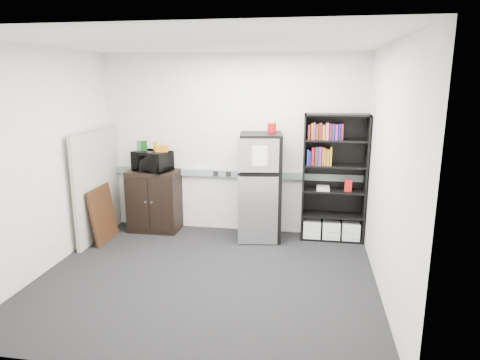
{
  "coord_description": "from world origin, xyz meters",
  "views": [
    {
      "loc": [
        1.18,
        -4.59,
        2.33
      ],
      "look_at": [
        0.26,
        0.9,
        1.01
      ],
      "focal_mm": 32.0,
      "sensor_mm": 36.0,
      "label": 1
    }
  ],
  "objects_px": {
    "refrigerator": "(260,187)",
    "microwave": "(152,161)",
    "bookshelf": "(334,179)",
    "cubicle_partition": "(97,184)",
    "cabinet": "(155,201)"
  },
  "relations": [
    {
      "from": "bookshelf",
      "to": "cubicle_partition",
      "type": "relative_size",
      "value": 1.14
    },
    {
      "from": "cabinet",
      "to": "microwave",
      "type": "bearing_deg",
      "value": -90.0
    },
    {
      "from": "bookshelf",
      "to": "microwave",
      "type": "bearing_deg",
      "value": -178.31
    },
    {
      "from": "cubicle_partition",
      "to": "bookshelf",
      "type": "bearing_deg",
      "value": 8.06
    },
    {
      "from": "refrigerator",
      "to": "microwave",
      "type": "bearing_deg",
      "value": 170.38
    },
    {
      "from": "bookshelf",
      "to": "microwave",
      "type": "height_order",
      "value": "bookshelf"
    },
    {
      "from": "bookshelf",
      "to": "cubicle_partition",
      "type": "xyz_separation_m",
      "value": [
        -3.43,
        -0.49,
        -0.1
      ]
    },
    {
      "from": "microwave",
      "to": "refrigerator",
      "type": "relative_size",
      "value": 0.35
    },
    {
      "from": "microwave",
      "to": "refrigerator",
      "type": "xyz_separation_m",
      "value": [
        1.67,
        -0.06,
        -0.32
      ]
    },
    {
      "from": "cubicle_partition",
      "to": "refrigerator",
      "type": "bearing_deg",
      "value": 8.15
    },
    {
      "from": "bookshelf",
      "to": "refrigerator",
      "type": "distance_m",
      "value": 1.07
    },
    {
      "from": "refrigerator",
      "to": "cabinet",
      "type": "bearing_deg",
      "value": 169.83
    },
    {
      "from": "cabinet",
      "to": "refrigerator",
      "type": "height_order",
      "value": "refrigerator"
    },
    {
      "from": "refrigerator",
      "to": "cubicle_partition",
      "type": "bearing_deg",
      "value": -179.27
    },
    {
      "from": "microwave",
      "to": "refrigerator",
      "type": "bearing_deg",
      "value": 16.57
    }
  ]
}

